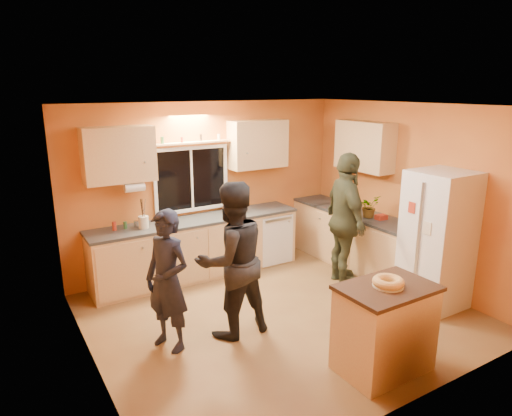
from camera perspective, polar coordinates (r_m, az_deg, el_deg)
ground at (r=5.97m, az=3.02°, el=-13.18°), size 4.50×4.50×0.00m
room_shell at (r=5.80m, az=1.92°, el=3.06°), size 4.54×4.04×2.61m
back_counter at (r=7.14m, az=-4.57°, el=-4.40°), size 4.23×0.62×0.90m
right_counter at (r=7.30m, az=13.58°, el=-4.34°), size 0.62×1.84×0.90m
refrigerator at (r=6.32m, az=21.73°, el=-3.75°), size 0.72×0.70×1.80m
island at (r=4.91m, az=15.77°, el=-14.19°), size 0.95×0.65×0.92m
bundt_pastry at (r=4.70m, az=16.20°, el=-8.87°), size 0.31×0.31×0.09m
person_left at (r=5.06m, az=-11.01°, el=-8.94°), size 0.59×0.68×1.57m
person_center at (r=5.20m, az=-3.06°, el=-6.53°), size 0.90×0.71×1.82m
person_right at (r=6.62m, az=11.13°, el=-1.50°), size 0.82×1.23×1.94m
mixing_bowl at (r=7.16m, az=-2.83°, el=-0.20°), size 0.42×0.42×0.08m
utensil_crock at (r=6.53m, az=-13.87°, el=-1.73°), size 0.14×0.14×0.17m
potted_plant at (r=7.06m, az=13.94°, el=0.19°), size 0.33×0.29×0.33m
red_box at (r=7.02m, az=15.38°, el=-1.11°), size 0.17×0.14×0.07m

